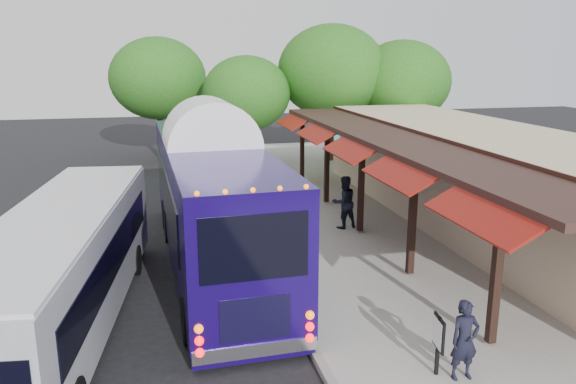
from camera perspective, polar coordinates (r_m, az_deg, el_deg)
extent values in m
plane|color=black|center=(15.29, -0.94, -10.20)|extent=(90.00, 90.00, 0.00)
cube|color=#9E9B93|center=(20.31, 10.52, -4.00)|extent=(10.00, 40.00, 0.15)
cube|color=gray|center=(18.93, -3.40, -5.13)|extent=(0.20, 40.00, 0.16)
cube|color=tan|center=(21.50, 19.31, 1.20)|extent=(5.00, 20.00, 3.60)
cube|color=black|center=(19.99, 13.52, 5.07)|extent=(0.06, 20.00, 0.60)
cube|color=#331E19|center=(19.52, 10.69, 5.30)|extent=(2.60, 20.00, 0.18)
cube|color=black|center=(12.57, 20.43, -7.71)|extent=(0.18, 0.18, 3.16)
cube|color=maroon|center=(11.93, 19.25, -1.95)|extent=(1.00, 3.20, 0.57)
cube|color=black|center=(15.85, 12.52, -2.70)|extent=(0.18, 0.18, 3.16)
cube|color=maroon|center=(15.34, 11.33, 2.00)|extent=(1.00, 3.20, 0.57)
cube|color=black|center=(19.40, 7.45, 0.57)|extent=(0.18, 0.18, 3.16)
cube|color=maroon|center=(18.98, 6.35, 4.45)|extent=(1.00, 3.20, 0.57)
cube|color=black|center=(23.09, 3.97, 2.81)|extent=(0.18, 0.18, 3.16)
cube|color=maroon|center=(22.75, 2.98, 6.09)|extent=(1.00, 3.20, 0.57)
cube|color=black|center=(26.88, 1.45, 4.42)|extent=(0.18, 0.18, 3.16)
cube|color=maroon|center=(26.58, 0.56, 7.25)|extent=(1.00, 3.20, 0.57)
sphere|color=teal|center=(14.07, 17.79, -0.61)|extent=(0.26, 0.26, 0.26)
sphere|color=teal|center=(18.42, 9.87, 3.19)|extent=(0.26, 0.26, 0.26)
sphere|color=teal|center=(23.04, 5.01, 5.48)|extent=(0.26, 0.26, 0.26)
cube|color=#15064E|center=(16.82, -7.70, -0.54)|extent=(3.02, 12.41, 3.24)
cube|color=#15064E|center=(17.35, -7.51, -6.22)|extent=(2.96, 12.29, 0.36)
ellipsoid|color=white|center=(16.50, -7.88, 4.84)|extent=(3.01, 12.17, 0.58)
cube|color=black|center=(10.79, -4.47, -5.78)|extent=(2.15, 0.10, 1.34)
cube|color=silver|center=(11.78, -4.32, -15.74)|extent=(2.57, 0.27, 0.29)
sphere|color=#FF0C0C|center=(11.48, -10.03, -15.25)|extent=(0.19, 0.19, 0.19)
sphere|color=#FF0C0C|center=(11.77, 1.32, -14.24)|extent=(0.19, 0.19, 0.19)
cylinder|color=black|center=(12.89, -10.70, -12.67)|extent=(0.34, 1.08, 1.07)
cylinder|color=black|center=(13.16, -0.10, -11.82)|extent=(0.34, 1.08, 1.07)
cylinder|color=black|center=(20.97, -11.88, -2.18)|extent=(0.34, 1.08, 1.07)
cylinder|color=black|center=(21.14, -5.44, -1.81)|extent=(0.34, 1.08, 1.07)
cube|color=#94969C|center=(13.86, -21.86, -7.04)|extent=(3.56, 10.72, 2.42)
cube|color=black|center=(14.02, -26.62, -6.39)|extent=(1.13, 8.87, 0.91)
cube|color=black|center=(13.65, -17.13, -6.03)|extent=(1.13, 8.87, 0.91)
cube|color=silver|center=(13.48, -22.34, -2.07)|extent=(3.49, 10.50, 0.09)
cylinder|color=black|center=(17.33, -23.53, -6.88)|extent=(0.36, 0.90, 0.88)
cylinder|color=black|center=(17.06, -16.54, -6.59)|extent=(0.36, 0.90, 0.88)
imported|color=black|center=(11.53, 17.51, -14.17)|extent=(0.59, 0.39, 1.60)
imported|color=black|center=(20.04, 5.71, -1.03)|extent=(1.04, 0.88, 1.89)
imported|color=black|center=(18.91, -1.90, -1.97)|extent=(1.10, 0.50, 1.84)
imported|color=black|center=(28.51, -3.73, 3.25)|extent=(1.20, 0.93, 1.64)
cube|color=black|center=(11.60, 14.99, -14.88)|extent=(0.08, 0.08, 1.21)
cube|color=black|center=(11.47, 15.08, -13.67)|extent=(0.12, 0.55, 0.66)
cube|color=white|center=(11.45, 14.93, -13.70)|extent=(0.08, 0.46, 0.55)
cylinder|color=#382314|center=(31.46, -4.15, 5.03)|extent=(0.36, 0.36, 2.78)
ellipsoid|color=#1D5B16|center=(31.16, -4.24, 9.97)|extent=(4.80, 4.80, 4.08)
cylinder|color=#382314|center=(32.76, 4.37, 6.07)|extent=(0.36, 0.36, 3.56)
ellipsoid|color=#1D5B16|center=(32.47, 4.48, 12.15)|extent=(6.14, 6.14, 5.22)
cylinder|color=#382314|center=(33.36, 11.25, 5.64)|extent=(0.36, 0.36, 3.16)
ellipsoid|color=#1D5B16|center=(33.07, 11.51, 10.95)|extent=(5.47, 5.47, 4.65)
cylinder|color=#382314|center=(34.57, -12.79, 5.92)|extent=(0.36, 0.36, 3.25)
ellipsoid|color=#1D5B16|center=(34.29, -13.08, 11.18)|extent=(5.62, 5.62, 4.77)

